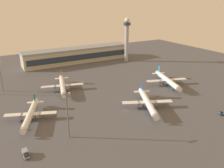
# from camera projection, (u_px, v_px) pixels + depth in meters

# --- Properties ---
(ground_plane) EXTENTS (416.00, 416.00, 0.00)m
(ground_plane) POSITION_uv_depth(u_px,v_px,m) (125.00, 111.00, 147.09)
(ground_plane) COLOR #4C4C51
(terminal_building) EXTENTS (123.89, 22.40, 16.40)m
(terminal_building) POSITION_uv_depth(u_px,v_px,m) (78.00, 55.00, 261.50)
(terminal_building) COLOR #B2AD99
(terminal_building) RESTS_ON ground
(control_tower) EXTENTS (8.00, 8.00, 49.50)m
(control_tower) POSITION_uv_depth(u_px,v_px,m) (127.00, 37.00, 257.32)
(control_tower) COLOR #A8A8B2
(control_tower) RESTS_ON ground
(airplane_near_gate) EXTENTS (32.21, 40.76, 11.09)m
(airplane_near_gate) POSITION_uv_depth(u_px,v_px,m) (148.00, 102.00, 149.47)
(airplane_near_gate) COLOR white
(airplane_near_gate) RESTS_ON ground
(airplane_mid_apron) EXTENTS (29.75, 37.73, 10.11)m
(airplane_mid_apron) POSITION_uv_depth(u_px,v_px,m) (30.00, 114.00, 134.58)
(airplane_mid_apron) COLOR silver
(airplane_mid_apron) RESTS_ON ground
(airplane_far_stand) EXTENTS (34.29, 43.60, 11.47)m
(airplane_far_stand) POSITION_uv_depth(u_px,v_px,m) (167.00, 80.00, 190.18)
(airplane_far_stand) COLOR white
(airplane_far_stand) RESTS_ON ground
(airplane_taxiway_distant) EXTENTS (32.94, 41.96, 10.94)m
(airplane_taxiway_distant) POSITION_uv_depth(u_px,v_px,m) (63.00, 86.00, 178.58)
(airplane_taxiway_distant) COLOR silver
(airplane_taxiway_distant) RESTS_ON ground
(catering_truck) EXTENTS (2.59, 5.74, 3.05)m
(catering_truck) POSITION_uv_depth(u_px,v_px,m) (26.00, 154.00, 103.46)
(catering_truck) COLOR gray
(catering_truck) RESTS_ON ground
(pushback_tug) EXTENTS (3.00, 3.56, 2.05)m
(pushback_tug) POSITION_uv_depth(u_px,v_px,m) (221.00, 113.00, 141.65)
(pushback_tug) COLOR #3372BF
(pushback_tug) RESTS_ON ground
(apron_light_west) EXTENTS (4.80, 0.90, 25.31)m
(apron_light_west) POSITION_uv_depth(u_px,v_px,m) (67.00, 113.00, 113.67)
(apron_light_west) COLOR slate
(apron_light_west) RESTS_ON ground
(apron_light_east) EXTENTS (4.80, 0.90, 23.83)m
(apron_light_east) POSITION_uv_depth(u_px,v_px,m) (1.00, 75.00, 173.74)
(apron_light_east) COLOR slate
(apron_light_east) RESTS_ON ground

